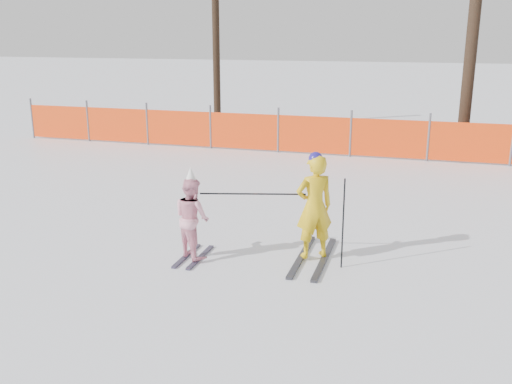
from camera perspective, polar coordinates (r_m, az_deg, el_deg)
ground at (r=8.17m, az=-1.00°, el=-7.69°), size 120.00×120.00×0.00m
adult at (r=8.28m, az=5.85°, el=-1.55°), size 0.67×1.68×1.62m
child at (r=8.39m, az=-6.41°, el=-2.50°), size 0.74×0.95×1.39m
ski_poles at (r=8.12m, az=3.79°, el=-1.56°), size 2.07×0.41×1.31m
safety_fence at (r=15.83m, az=3.02°, el=5.91°), size 16.52×0.06×1.25m
tree_trunks at (r=17.19m, az=16.46°, el=13.52°), size 11.47×2.66×6.11m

